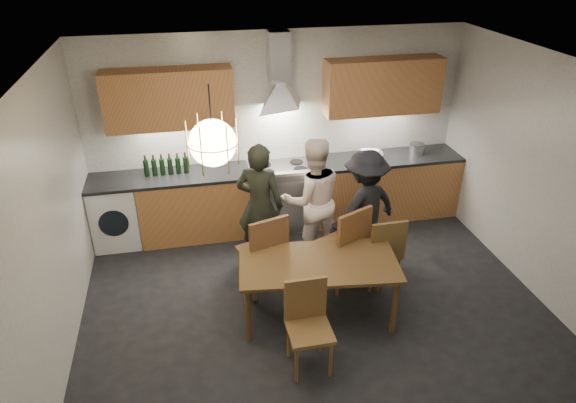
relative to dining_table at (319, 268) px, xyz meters
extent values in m
plane|color=black|center=(0.01, 0.00, -0.60)|extent=(5.00, 5.00, 0.00)
cube|color=white|center=(0.01, 2.25, 0.70)|extent=(5.00, 0.02, 2.60)
cube|color=white|center=(0.01, -2.25, 0.70)|extent=(5.00, 0.02, 2.60)
cube|color=white|center=(-2.49, 0.00, 0.70)|extent=(0.02, 4.50, 2.60)
cube|color=white|center=(2.51, 0.00, 0.70)|extent=(0.02, 4.50, 2.60)
cube|color=silver|center=(0.01, 0.00, 2.00)|extent=(5.00, 4.50, 0.02)
cube|color=tan|center=(-1.16, 1.95, -0.17)|extent=(1.45, 0.60, 0.86)
cube|color=tan|center=(1.49, 1.95, -0.17)|extent=(2.05, 0.60, 0.86)
cube|color=white|center=(-2.19, 1.95, -0.18)|extent=(0.58, 0.58, 0.85)
cube|color=black|center=(-1.46, 1.95, 0.28)|extent=(2.05, 0.62, 0.04)
cube|color=black|center=(1.49, 1.95, 0.28)|extent=(2.05, 0.62, 0.04)
cube|color=silver|center=(0.01, 1.95, -0.20)|extent=(0.90, 0.60, 0.80)
cube|color=black|center=(0.01, 1.66, -0.22)|extent=(0.78, 0.02, 0.42)
cube|color=slate|center=(0.01, 1.95, 0.24)|extent=(0.90, 0.60, 0.08)
cube|color=silver|center=(0.01, 1.69, 0.30)|extent=(0.90, 0.08, 0.04)
cube|color=#C9864D|center=(-1.36, 2.07, 1.26)|extent=(1.55, 0.35, 0.72)
cube|color=#C9864D|center=(1.39, 2.07, 1.26)|extent=(1.55, 0.35, 0.72)
cube|color=silver|center=(0.01, 2.12, 1.69)|extent=(0.26, 0.22, 0.62)
cylinder|color=black|center=(-0.99, -0.10, 1.75)|extent=(0.01, 0.01, 0.50)
sphere|color=#FFE0A5|center=(-0.99, -0.10, 1.50)|extent=(0.40, 0.40, 0.40)
torus|color=gold|center=(-0.99, -0.10, 1.50)|extent=(0.43, 0.43, 0.01)
cube|color=brown|center=(0.00, 0.00, 0.06)|extent=(1.70, 1.00, 0.04)
cylinder|color=brown|center=(-0.77, -0.24, -0.28)|extent=(0.06, 0.06, 0.65)
cylinder|color=brown|center=(-0.69, 0.42, -0.28)|extent=(0.06, 0.06, 0.65)
cylinder|color=brown|center=(0.69, -0.42, -0.28)|extent=(0.06, 0.06, 0.65)
cylinder|color=brown|center=(0.77, 0.24, -0.28)|extent=(0.06, 0.06, 0.65)
cube|color=brown|center=(-0.50, 0.59, -0.12)|extent=(0.57, 0.57, 0.04)
cube|color=brown|center=(-0.44, 0.39, 0.16)|extent=(0.45, 0.17, 0.50)
cylinder|color=brown|center=(-0.37, 0.82, -0.37)|extent=(0.04, 0.04, 0.47)
cylinder|color=brown|center=(-0.27, 0.46, -0.37)|extent=(0.04, 0.04, 0.47)
cylinder|color=brown|center=(-0.73, 0.71, -0.37)|extent=(0.04, 0.04, 0.47)
cylinder|color=brown|center=(-0.62, 0.36, -0.37)|extent=(0.04, 0.04, 0.47)
cube|color=brown|center=(0.39, 0.52, -0.10)|extent=(0.62, 0.62, 0.04)
cube|color=brown|center=(0.48, 0.32, 0.18)|extent=(0.44, 0.24, 0.51)
cylinder|color=brown|center=(0.49, 0.77, -0.36)|extent=(0.04, 0.04, 0.48)
cylinder|color=brown|center=(0.64, 0.42, -0.36)|extent=(0.04, 0.04, 0.48)
cylinder|color=brown|center=(0.14, 0.61, -0.36)|extent=(0.04, 0.04, 0.48)
cylinder|color=brown|center=(0.30, 0.26, -0.36)|extent=(0.04, 0.04, 0.48)
cube|color=brown|center=(0.85, 0.43, -0.17)|extent=(0.41, 0.41, 0.04)
cube|color=brown|center=(0.85, 0.24, 0.08)|extent=(0.41, 0.04, 0.45)
cylinder|color=brown|center=(1.01, 0.59, -0.39)|extent=(0.03, 0.03, 0.42)
cylinder|color=brown|center=(1.02, 0.26, -0.39)|extent=(0.03, 0.03, 0.42)
cylinder|color=brown|center=(0.68, 0.59, -0.39)|extent=(0.03, 0.03, 0.42)
cylinder|color=brown|center=(0.69, 0.26, -0.39)|extent=(0.03, 0.03, 0.42)
cube|color=brown|center=(-0.27, -0.70, -0.17)|extent=(0.40, 0.40, 0.04)
cube|color=brown|center=(-0.27, -0.52, 0.06)|extent=(0.40, 0.04, 0.44)
cylinder|color=brown|center=(-0.43, -0.87, -0.40)|extent=(0.03, 0.03, 0.41)
cylinder|color=brown|center=(-0.43, -0.54, -0.40)|extent=(0.03, 0.03, 0.41)
cylinder|color=brown|center=(-0.10, -0.86, -0.40)|extent=(0.03, 0.03, 0.41)
cylinder|color=brown|center=(-0.10, -0.54, -0.40)|extent=(0.03, 0.03, 0.41)
imported|color=black|center=(-0.42, 1.14, 0.18)|extent=(0.67, 0.58, 1.56)
imported|color=white|center=(0.22, 1.14, 0.18)|extent=(0.79, 0.63, 1.58)
imported|color=black|center=(0.82, 0.95, 0.12)|extent=(1.06, 0.83, 1.44)
imported|color=#ABACAF|center=(1.24, 1.95, 0.34)|extent=(0.42, 0.42, 0.08)
cylinder|color=silver|center=(1.93, 1.97, 0.37)|extent=(0.26, 0.26, 0.14)
camera|label=1|loc=(-1.20, -4.16, 3.09)|focal=32.00mm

